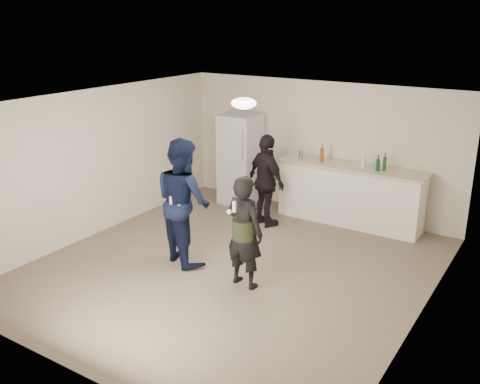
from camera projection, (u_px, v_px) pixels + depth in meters
The scene contains 21 objects.
floor at pixel (233, 267), 8.10m from camera, with size 6.00×6.00×0.00m, color #6B5B4C.
ceiling at pixel (232, 102), 7.31m from camera, with size 6.00×6.00×0.00m, color silver.
wall_back at pixel (320, 148), 10.10m from camera, with size 6.00×6.00×0.00m, color beige.
wall_front at pixel (67, 268), 5.31m from camera, with size 6.00×6.00×0.00m, color beige.
wall_left at pixel (98, 162), 9.11m from camera, with size 6.00×6.00×0.00m, color beige.
wall_right at pixel (427, 228), 6.30m from camera, with size 6.00×6.00×0.00m, color beige.
counter at pixel (349, 196), 9.67m from camera, with size 2.60×0.56×1.05m, color white.
counter_top at pixel (351, 167), 9.50m from camera, with size 2.68×0.64×0.04m, color beige.
fridge at pixel (241, 159), 10.67m from camera, with size 0.70×0.70×1.80m, color silver.
fridge_handle at pixel (243, 145), 10.11m from camera, with size 0.02×0.02×0.60m, color silver.
ceiling_dome at pixel (244, 103), 7.57m from camera, with size 0.36×0.36×0.16m, color white.
shaker at pixel (301, 155), 9.87m from camera, with size 0.08×0.08×0.17m, color #B2B2B7.
man at pixel (183, 201), 8.06m from camera, with size 0.94×0.73×1.94m, color #0F193E.
woman at pixel (244, 232), 7.34m from camera, with size 0.59×0.39×1.61m, color black.
camo_shorts at pixel (244, 229), 7.32m from camera, with size 0.34×0.34×0.28m, color #2B3719.
spectator at pixel (266, 181), 9.48m from camera, with size 0.98×0.41×1.68m, color black.
remote_man at pixel (171, 201), 7.81m from camera, with size 0.04×0.04×0.15m, color white.
nunchuk_man at pixel (179, 207), 7.79m from camera, with size 0.07×0.07×0.07m, color white.
remote_woman at pixel (234, 207), 7.00m from camera, with size 0.04×0.04×0.15m, color white.
nunchuk_woman at pixel (229, 212), 7.10m from camera, with size 0.07×0.07×0.07m, color white.
bottle_cluster at pixel (358, 161), 9.37m from camera, with size 1.23×0.14×0.25m.
Camera 1 is at (4.04, -6.12, 3.64)m, focal length 40.00 mm.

